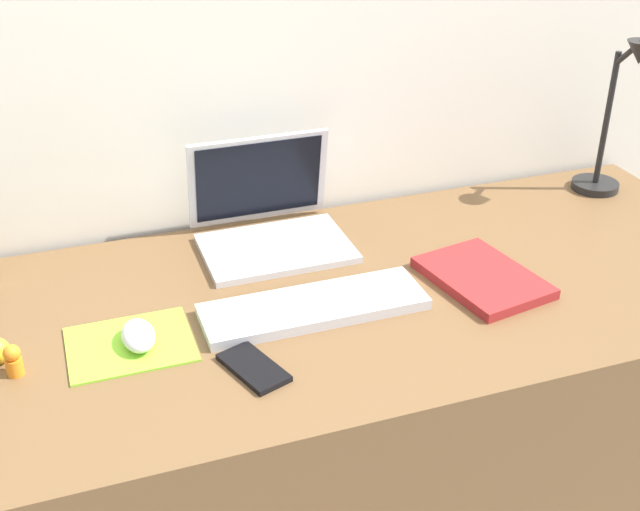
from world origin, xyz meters
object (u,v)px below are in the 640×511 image
(laptop, at_px, (268,217))
(keyboard, at_px, (314,307))
(cell_phone, at_px, (254,368))
(notebook_pad, at_px, (483,278))
(mouse, at_px, (138,336))
(desk_lamp, at_px, (615,122))
(toy_figurine_orange, at_px, (13,360))

(laptop, xyz_separation_m, keyboard, (-0.00, -0.29, -0.04))
(cell_phone, height_order, notebook_pad, notebook_pad)
(laptop, relative_size, mouse, 3.12)
(mouse, distance_m, notebook_pad, 0.66)
(desk_lamp, bearing_deg, cell_phone, -157.88)
(cell_phone, bearing_deg, notebook_pad, -5.50)
(notebook_pad, bearing_deg, laptop, 127.98)
(cell_phone, xyz_separation_m, toy_figurine_orange, (-0.37, 0.12, 0.02))
(keyboard, xyz_separation_m, toy_figurine_orange, (-0.52, -0.02, 0.02))
(mouse, relative_size, toy_figurine_orange, 1.72)
(keyboard, distance_m, notebook_pad, 0.34)
(keyboard, distance_m, cell_phone, 0.20)
(notebook_pad, height_order, toy_figurine_orange, toy_figurine_orange)
(toy_figurine_orange, bearing_deg, cell_phone, -17.87)
(cell_phone, distance_m, desk_lamp, 1.05)
(laptop, distance_m, mouse, 0.43)
(mouse, xyz_separation_m, cell_phone, (0.17, -0.13, -0.02))
(cell_phone, bearing_deg, laptop, 50.99)
(laptop, xyz_separation_m, desk_lamp, (0.81, -0.04, 0.12))
(mouse, distance_m, desk_lamp, 1.16)
(laptop, relative_size, keyboard, 0.73)
(desk_lamp, distance_m, notebook_pad, 0.57)
(mouse, relative_size, desk_lamp, 0.25)
(mouse, distance_m, cell_phone, 0.21)
(cell_phone, bearing_deg, keyboard, 22.02)
(desk_lamp, height_order, notebook_pad, desk_lamp)
(laptop, relative_size, desk_lamp, 0.80)
(mouse, xyz_separation_m, toy_figurine_orange, (-0.20, -0.01, 0.01))
(toy_figurine_orange, bearing_deg, notebook_pad, 0.38)
(laptop, height_order, keyboard, laptop)
(laptop, bearing_deg, toy_figurine_orange, -148.99)
(laptop, distance_m, desk_lamp, 0.82)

